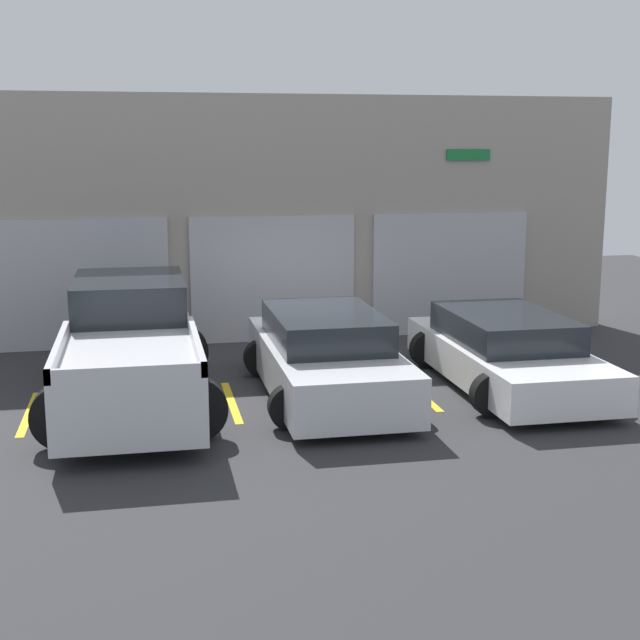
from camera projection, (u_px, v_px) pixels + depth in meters
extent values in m
plane|color=#2D2D30|center=(312.00, 378.00, 14.70)|extent=(28.00, 28.00, 0.00)
cube|color=#9E9389|center=(280.00, 218.00, 17.41)|extent=(13.53, 0.60, 4.72)
cube|color=#ADADB2|center=(82.00, 285.00, 16.57)|extent=(3.20, 0.08, 2.44)
cube|color=#ADADB2|center=(273.00, 279.00, 17.27)|extent=(3.20, 0.08, 2.44)
cube|color=#ADADB2|center=(450.00, 274.00, 17.97)|extent=(3.20, 0.08, 2.44)
cube|color=#197238|center=(468.00, 155.00, 17.58)|extent=(0.90, 0.03, 0.22)
cube|color=silver|center=(131.00, 363.00, 12.91)|extent=(1.86, 5.34, 0.87)
cube|color=#1E2328|center=(129.00, 296.00, 14.18)|extent=(1.71, 2.40, 0.61)
cube|color=silver|center=(58.00, 349.00, 11.48)|extent=(0.08, 2.94, 0.18)
cube|color=silver|center=(196.00, 343.00, 11.83)|extent=(0.08, 2.94, 0.18)
cube|color=silver|center=(127.00, 374.00, 10.28)|extent=(1.86, 0.08, 0.18)
cylinder|color=black|center=(80.00, 356.00, 14.40)|extent=(0.85, 0.22, 0.85)
cylinder|color=black|center=(182.00, 351.00, 14.71)|extent=(0.85, 0.22, 0.85)
cylinder|color=black|center=(64.00, 416.00, 11.21)|extent=(0.85, 0.22, 0.85)
cylinder|color=black|center=(195.00, 409.00, 11.53)|extent=(0.85, 0.22, 0.85)
cube|color=white|center=(506.00, 360.00, 14.09)|extent=(1.84, 4.64, 0.57)
cube|color=#1E2328|center=(505.00, 327.00, 14.10)|extent=(1.62, 2.55, 0.46)
cylinder|color=black|center=(429.00, 349.00, 15.34)|extent=(0.64, 0.22, 0.64)
cylinder|color=black|center=(516.00, 345.00, 15.65)|extent=(0.64, 0.22, 0.64)
cylinder|color=black|center=(493.00, 395.00, 12.57)|extent=(0.64, 0.22, 0.64)
cylinder|color=black|center=(598.00, 389.00, 12.88)|extent=(0.64, 0.22, 0.64)
cube|color=silver|center=(327.00, 366.00, 13.51)|extent=(1.81, 4.59, 0.70)
cube|color=#1E2328|center=(325.00, 327.00, 13.51)|extent=(1.59, 2.52, 0.47)
cylinder|color=black|center=(262.00, 358.00, 14.76)|extent=(0.61, 0.22, 0.61)
cylinder|color=black|center=(355.00, 354.00, 15.07)|extent=(0.61, 0.22, 0.61)
cylinder|color=black|center=(291.00, 407.00, 12.03)|extent=(0.61, 0.22, 0.61)
cylinder|color=black|center=(403.00, 400.00, 12.34)|extent=(0.61, 0.22, 0.61)
cube|color=gold|center=(29.00, 413.00, 12.76)|extent=(0.12, 2.20, 0.01)
cube|color=gold|center=(232.00, 402.00, 13.33)|extent=(0.12, 2.20, 0.01)
cube|color=gold|center=(418.00, 391.00, 13.89)|extent=(0.12, 2.20, 0.01)
cube|color=gold|center=(589.00, 382.00, 14.45)|extent=(0.12, 2.20, 0.01)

